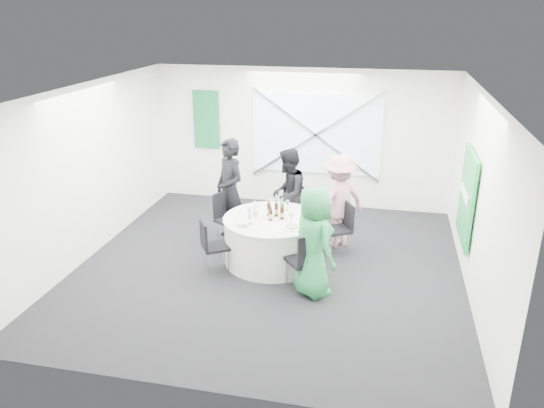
% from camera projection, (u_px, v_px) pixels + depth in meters
% --- Properties ---
extents(floor, '(6.00, 6.00, 0.00)m').
position_uv_depth(floor, '(269.00, 267.00, 8.49)').
color(floor, black).
rests_on(floor, ground).
extents(ceiling, '(6.00, 6.00, 0.00)m').
position_uv_depth(ceiling, '(269.00, 90.00, 7.50)').
color(ceiling, white).
rests_on(ceiling, wall_back).
extents(wall_back, '(6.00, 0.00, 6.00)m').
position_uv_depth(wall_back, '(302.00, 138.00, 10.74)').
color(wall_back, white).
rests_on(wall_back, floor).
extents(wall_front, '(6.00, 0.00, 6.00)m').
position_uv_depth(wall_front, '(203.00, 277.00, 5.26)').
color(wall_front, white).
rests_on(wall_front, floor).
extents(wall_left, '(0.00, 6.00, 6.00)m').
position_uv_depth(wall_left, '(89.00, 171.00, 8.60)').
color(wall_left, white).
rests_on(wall_left, floor).
extents(wall_right, '(0.00, 6.00, 6.00)m').
position_uv_depth(wall_right, '(478.00, 198.00, 7.40)').
color(wall_right, white).
rests_on(wall_right, floor).
extents(window_panel, '(2.60, 0.03, 1.60)m').
position_uv_depth(window_panel, '(316.00, 134.00, 10.61)').
color(window_panel, silver).
rests_on(window_panel, wall_back).
extents(window_brace_a, '(2.63, 0.05, 1.84)m').
position_uv_depth(window_brace_a, '(316.00, 135.00, 10.57)').
color(window_brace_a, silver).
rests_on(window_brace_a, window_panel).
extents(window_brace_b, '(2.63, 0.05, 1.84)m').
position_uv_depth(window_brace_b, '(316.00, 135.00, 10.57)').
color(window_brace_b, silver).
rests_on(window_brace_b, window_panel).
extents(green_banner, '(0.55, 0.04, 1.20)m').
position_uv_depth(green_banner, '(206.00, 120.00, 10.99)').
color(green_banner, '#135F2C').
rests_on(green_banner, wall_back).
extents(green_sign, '(0.05, 1.20, 1.40)m').
position_uv_depth(green_sign, '(467.00, 197.00, 8.03)').
color(green_sign, green).
rests_on(green_sign, wall_right).
extents(banquet_table, '(1.56, 1.56, 0.76)m').
position_uv_depth(banquet_table, '(272.00, 240.00, 8.54)').
color(banquet_table, silver).
rests_on(banquet_table, floor).
extents(chair_back, '(0.44, 0.45, 0.88)m').
position_uv_depth(chair_back, '(292.00, 207.00, 9.55)').
color(chair_back, black).
rests_on(chair_back, floor).
extents(chair_back_left, '(0.58, 0.57, 0.92)m').
position_uv_depth(chair_back_left, '(227.00, 214.00, 9.15)').
color(chair_back_left, black).
rests_on(chair_back_left, floor).
extents(chair_back_right, '(0.54, 0.54, 0.88)m').
position_uv_depth(chair_back_right, '(342.00, 224.00, 8.80)').
color(chair_back_right, black).
rests_on(chair_back_right, floor).
extents(chair_front_right, '(0.59, 0.59, 0.93)m').
position_uv_depth(chair_front_right, '(306.00, 257.00, 7.59)').
color(chair_front_right, black).
rests_on(chair_front_right, floor).
extents(chair_front_left, '(0.53, 0.53, 0.85)m').
position_uv_depth(chair_front_left, '(211.00, 243.00, 8.17)').
color(chair_front_left, black).
rests_on(chair_front_left, floor).
extents(person_man_back_left, '(0.78, 0.76, 1.81)m').
position_uv_depth(person_man_back_left, '(230.00, 190.00, 9.25)').
color(person_man_back_left, black).
rests_on(person_man_back_left, floor).
extents(person_man_back, '(0.48, 0.81, 1.63)m').
position_uv_depth(person_man_back, '(288.00, 194.00, 9.33)').
color(person_man_back, black).
rests_on(person_man_back, floor).
extents(person_woman_pink, '(1.10, 1.06, 1.62)m').
position_uv_depth(person_woman_pink, '(338.00, 201.00, 8.99)').
color(person_woman_pink, '#C88192').
rests_on(person_woman_pink, floor).
extents(person_woman_green, '(0.92, 0.93, 1.62)m').
position_uv_depth(person_woman_green, '(313.00, 242.00, 7.45)').
color(person_woman_green, '#268D45').
rests_on(person_woman_green, floor).
extents(plate_back, '(0.25, 0.25, 0.01)m').
position_uv_depth(plate_back, '(282.00, 205.00, 8.94)').
color(plate_back, white).
rests_on(plate_back, banquet_table).
extents(plate_back_left, '(0.28, 0.28, 0.01)m').
position_uv_depth(plate_back_left, '(247.00, 211.00, 8.68)').
color(plate_back_left, white).
rests_on(plate_back_left, banquet_table).
extents(plate_back_right, '(0.25, 0.25, 0.04)m').
position_uv_depth(plate_back_right, '(308.00, 214.00, 8.51)').
color(plate_back_right, white).
rests_on(plate_back_right, banquet_table).
extents(plate_front_right, '(0.29, 0.29, 0.04)m').
position_uv_depth(plate_front_right, '(292.00, 227.00, 8.03)').
color(plate_front_right, white).
rests_on(plate_front_right, banquet_table).
extents(plate_front_left, '(0.24, 0.24, 0.01)m').
position_uv_depth(plate_front_left, '(240.00, 223.00, 8.19)').
color(plate_front_left, white).
rests_on(plate_front_left, banquet_table).
extents(napkin, '(0.18, 0.13, 0.05)m').
position_uv_depth(napkin, '(243.00, 224.00, 8.10)').
color(napkin, silver).
rests_on(napkin, plate_front_left).
extents(beer_bottle_a, '(0.06, 0.06, 0.27)m').
position_uv_depth(beer_bottle_a, '(269.00, 210.00, 8.47)').
color(beer_bottle_a, '#371A0A').
rests_on(beer_bottle_a, banquet_table).
extents(beer_bottle_b, '(0.06, 0.06, 0.27)m').
position_uv_depth(beer_bottle_b, '(276.00, 210.00, 8.45)').
color(beer_bottle_b, '#371A0A').
rests_on(beer_bottle_b, banquet_table).
extents(beer_bottle_c, '(0.06, 0.06, 0.25)m').
position_uv_depth(beer_bottle_c, '(282.00, 214.00, 8.34)').
color(beer_bottle_c, '#371A0A').
rests_on(beer_bottle_c, banquet_table).
extents(beer_bottle_d, '(0.06, 0.06, 0.25)m').
position_uv_depth(beer_bottle_d, '(271.00, 215.00, 8.29)').
color(beer_bottle_d, '#371A0A').
rests_on(beer_bottle_d, banquet_table).
extents(green_water_bottle, '(0.08, 0.08, 0.33)m').
position_uv_depth(green_water_bottle, '(282.00, 210.00, 8.39)').
color(green_water_bottle, '#45B35A').
rests_on(green_water_bottle, banquet_table).
extents(clear_water_bottle, '(0.08, 0.08, 0.29)m').
position_uv_depth(clear_water_bottle, '(255.00, 212.00, 8.35)').
color(clear_water_bottle, white).
rests_on(clear_water_bottle, banquet_table).
extents(wine_glass_a, '(0.07, 0.07, 0.17)m').
position_uv_depth(wine_glass_a, '(255.00, 205.00, 8.63)').
color(wine_glass_a, white).
rests_on(wine_glass_a, banquet_table).
extents(wine_glass_b, '(0.07, 0.07, 0.17)m').
position_uv_depth(wine_glass_b, '(270.00, 202.00, 8.72)').
color(wine_glass_b, white).
rests_on(wine_glass_b, banquet_table).
extents(wine_glass_c, '(0.07, 0.07, 0.17)m').
position_uv_depth(wine_glass_c, '(291.00, 216.00, 8.15)').
color(wine_glass_c, white).
rests_on(wine_glass_c, banquet_table).
extents(wine_glass_d, '(0.07, 0.07, 0.17)m').
position_uv_depth(wine_glass_d, '(250.00, 216.00, 8.15)').
color(wine_glass_d, white).
rests_on(wine_glass_d, banquet_table).
extents(wine_glass_e, '(0.07, 0.07, 0.17)m').
position_uv_depth(wine_glass_e, '(249.00, 211.00, 8.36)').
color(wine_glass_e, white).
rests_on(wine_glass_e, banquet_table).
extents(wine_glass_f, '(0.07, 0.07, 0.17)m').
position_uv_depth(wine_glass_f, '(287.00, 203.00, 8.69)').
color(wine_glass_f, white).
rests_on(wine_glass_f, banquet_table).
extents(fork_a, '(0.09, 0.14, 0.01)m').
position_uv_depth(fork_a, '(255.00, 207.00, 8.87)').
color(fork_a, silver).
rests_on(fork_a, banquet_table).
extents(knife_a, '(0.09, 0.13, 0.01)m').
position_uv_depth(knife_a, '(241.00, 212.00, 8.66)').
color(knife_a, silver).
rests_on(knife_a, banquet_table).
extents(fork_b, '(0.11, 0.12, 0.01)m').
position_uv_depth(fork_b, '(236.00, 221.00, 8.27)').
color(fork_b, silver).
rests_on(fork_b, banquet_table).
extents(knife_b, '(0.11, 0.12, 0.01)m').
position_uv_depth(knife_b, '(246.00, 228.00, 8.01)').
color(knife_b, silver).
rests_on(knife_b, banquet_table).
extents(fork_c, '(0.12, 0.12, 0.01)m').
position_uv_depth(fork_c, '(283.00, 232.00, 7.89)').
color(fork_c, silver).
rests_on(fork_c, banquet_table).
extents(knife_c, '(0.10, 0.13, 0.01)m').
position_uv_depth(knife_c, '(303.00, 226.00, 8.11)').
color(knife_c, silver).
rests_on(knife_c, banquet_table).
extents(fork_d, '(0.15, 0.02, 0.01)m').
position_uv_depth(fork_d, '(290.00, 207.00, 8.87)').
color(fork_d, silver).
rests_on(fork_d, banquet_table).
extents(knife_d, '(0.15, 0.03, 0.01)m').
position_uv_depth(knife_d, '(267.00, 205.00, 8.94)').
color(knife_d, silver).
rests_on(knife_d, banquet_table).
extents(fork_e, '(0.09, 0.14, 0.01)m').
position_uv_depth(fork_e, '(308.00, 218.00, 8.42)').
color(fork_e, silver).
rests_on(fork_e, banquet_table).
extents(knife_e, '(0.08, 0.14, 0.01)m').
position_uv_depth(knife_e, '(303.00, 212.00, 8.67)').
color(knife_e, silver).
rests_on(knife_e, banquet_table).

